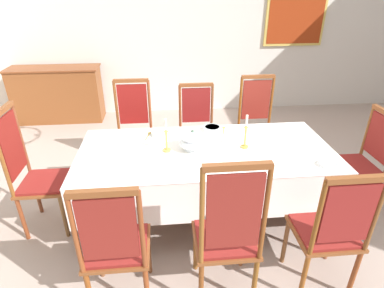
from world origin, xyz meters
The scene contains 22 objects.
ground centered at (0.00, 0.00, -0.02)m, with size 8.19×5.64×0.04m, color #A69287.
back_wall centered at (0.00, 2.86, 1.71)m, with size 8.19×0.08×3.42m, color silver.
dining_table centered at (0.00, -0.17, 0.67)m, with size 2.30×1.04×0.74m.
tablecloth centered at (0.00, -0.17, 0.64)m, with size 2.32×1.06×0.40m.
chair_south_a centered at (-0.73, -1.09, 0.56)m, with size 0.44×0.42×1.09m.
chair_north_a centered at (-0.73, 0.76, 0.58)m, with size 0.44×0.42×1.13m.
chair_south_b centered at (0.02, -1.10, 0.60)m, with size 0.44×0.42×1.22m.
chair_north_b centered at (0.02, 0.76, 0.55)m, with size 0.44×0.42×1.06m.
chair_south_c centered at (0.76, -1.09, 0.56)m, with size 0.44×0.42×1.08m.
chair_north_c centered at (0.76, 0.76, 0.58)m, with size 0.44×0.42×1.14m.
chair_head_west centered at (-1.56, -0.17, 0.60)m, with size 0.42×0.44×1.20m.
chair_head_east centered at (1.55, -0.17, 0.55)m, with size 0.42×0.44×1.06m.
soup_tureen centered at (-0.12, -0.17, 0.84)m, with size 0.24×0.24×0.20m.
candlestick_west centered at (-0.36, -0.17, 0.87)m, with size 0.07×0.07×0.31m.
candlestick_east centered at (0.36, -0.17, 0.87)m, with size 0.07×0.07×0.32m.
bowl_near_left centered at (0.12, 0.24, 0.77)m, with size 0.18×0.18×0.04m.
bowl_near_right centered at (-0.41, 0.18, 0.77)m, with size 0.19×0.19×0.04m.
bowl_far_left centered at (0.97, -0.55, 0.76)m, with size 0.14×0.14×0.03m.
spoon_primary centered at (0.25, 0.26, 0.75)m, with size 0.06×0.18×0.01m.
spoon_secondary centered at (-0.53, 0.20, 0.75)m, with size 0.06×0.17×0.01m.
sideboard centered at (-2.11, 2.54, 0.45)m, with size 1.44×0.48×0.90m.
framed_painting centered at (1.92, 2.79, 1.71)m, with size 1.03×0.05×1.15m.
Camera 1 is at (-0.37, -2.67, 2.10)m, focal length 29.27 mm.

